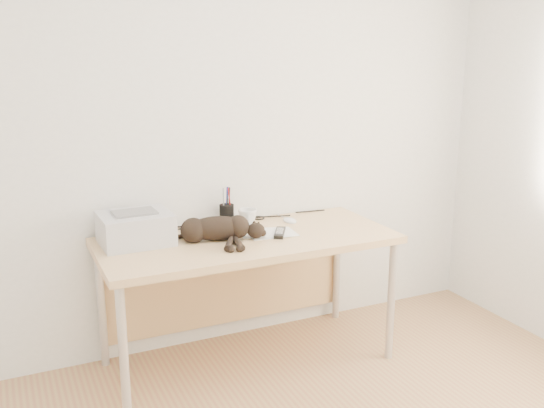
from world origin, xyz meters
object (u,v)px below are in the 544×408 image
printer (135,228)px  cat (214,230)px  mug (248,218)px  desk (242,256)px  pen_cup (227,214)px  mouse (290,219)px

printer → cat: printer is taller
printer → mug: bearing=3.8°
desk → mug: bearing=52.3°
cat → pen_cup: 0.32m
printer → mouse: bearing=1.8°
cat → pen_cup: (0.17, 0.27, -0.00)m
printer → mouse: printer is taller
desk → mouse: mouse is taller
mouse → mug: bearing=172.8°
cat → mouse: bearing=33.7°
mouse → desk: bearing=-169.0°
cat → mouse: (0.53, 0.16, -0.04)m
printer → pen_cup: pen_cup is taller
desk → cat: size_ratio=2.74×
desk → cat: (-0.18, -0.07, 0.19)m
mug → mouse: 0.26m
printer → mouse: (0.91, 0.03, -0.06)m
printer → cat: size_ratio=0.63×
desk → mouse: 0.39m
desk → mug: mug is taller
mouse → printer: bearing=177.8°
desk → cat: cat is taller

